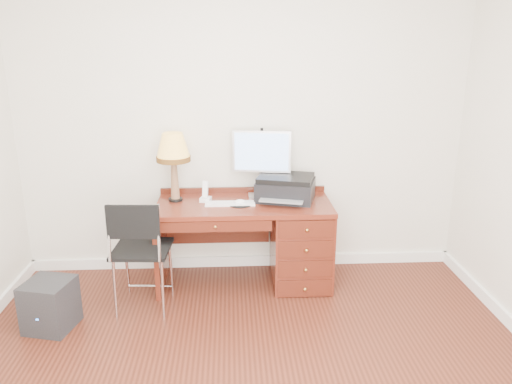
{
  "coord_description": "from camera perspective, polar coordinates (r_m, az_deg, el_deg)",
  "views": [
    {
      "loc": [
        -0.11,
        -2.67,
        2.11
      ],
      "look_at": [
        0.09,
        1.2,
        0.91
      ],
      "focal_mm": 35.0,
      "sensor_mm": 36.0,
      "label": 1
    }
  ],
  "objects": [
    {
      "name": "ground",
      "position": [
        3.4,
        -0.55,
        -21.09
      ],
      "size": [
        4.0,
        4.0,
        0.0
      ],
      "primitive_type": "plane",
      "color": "#3A160D",
      "rests_on": "ground"
    },
    {
      "name": "room_shell",
      "position": [
        3.89,
        -0.97,
        -14.75
      ],
      "size": [
        4.0,
        4.0,
        4.0
      ],
      "color": "silver",
      "rests_on": "ground"
    },
    {
      "name": "desk",
      "position": [
        4.43,
        2.83,
        -5.31
      ],
      "size": [
        1.5,
        0.67,
        0.75
      ],
      "color": "maroon",
      "rests_on": "ground"
    },
    {
      "name": "monitor",
      "position": [
        4.39,
        0.6,
        4.22
      ],
      "size": [
        0.51,
        0.2,
        0.59
      ],
      "rotation": [
        0.0,
        0.0,
        -0.15
      ],
      "color": "silver",
      "rests_on": "desk"
    },
    {
      "name": "keyboard",
      "position": [
        4.25,
        -2.98,
        -1.33
      ],
      "size": [
        0.42,
        0.12,
        0.02
      ],
      "primitive_type": "cube",
      "rotation": [
        0.0,
        0.0,
        -0.0
      ],
      "color": "white",
      "rests_on": "desk"
    },
    {
      "name": "mouse_pad",
      "position": [
        4.25,
        -1.83,
        -1.26
      ],
      "size": [
        0.21,
        0.21,
        0.04
      ],
      "color": "black",
      "rests_on": "desk"
    },
    {
      "name": "printer",
      "position": [
        4.37,
        3.4,
        0.5
      ],
      "size": [
        0.57,
        0.49,
        0.22
      ],
      "rotation": [
        0.0,
        0.0,
        -0.27
      ],
      "color": "black",
      "rests_on": "desk"
    },
    {
      "name": "leg_lamp",
      "position": [
        4.29,
        -9.44,
        4.59
      ],
      "size": [
        0.29,
        0.29,
        0.6
      ],
      "color": "black",
      "rests_on": "desk"
    },
    {
      "name": "phone",
      "position": [
        4.33,
        -5.79,
        -0.41
      ],
      "size": [
        0.11,
        0.11,
        0.18
      ],
      "rotation": [
        0.0,
        0.0,
        -0.27
      ],
      "color": "white",
      "rests_on": "desk"
    },
    {
      "name": "pen_cup",
      "position": [
        4.4,
        0.52,
        -0.12
      ],
      "size": [
        0.08,
        0.08,
        0.1
      ],
      "primitive_type": "cylinder",
      "color": "black",
      "rests_on": "desk"
    },
    {
      "name": "chair",
      "position": [
        4.02,
        -13.13,
        -5.83
      ],
      "size": [
        0.47,
        0.47,
        0.93
      ],
      "rotation": [
        0.0,
        0.0,
        -0.06
      ],
      "color": "black",
      "rests_on": "ground"
    },
    {
      "name": "equipment_box",
      "position": [
        4.14,
        -22.48,
        -11.82
      ],
      "size": [
        0.4,
        0.4,
        0.38
      ],
      "primitive_type": "cube",
      "rotation": [
        0.0,
        0.0,
        -0.24
      ],
      "color": "black",
      "rests_on": "ground"
    }
  ]
}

